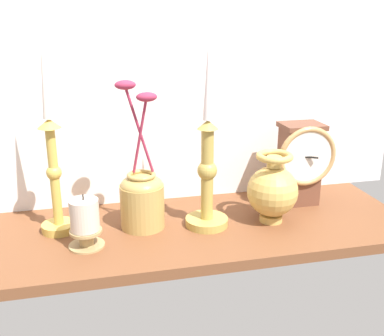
% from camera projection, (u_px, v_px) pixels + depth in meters
% --- Properties ---
extents(ground_plane, '(1.00, 0.36, 0.02)m').
position_uv_depth(ground_plane, '(196.00, 230.00, 1.07)').
color(ground_plane, brown).
extents(back_wall, '(1.20, 0.02, 0.65)m').
position_uv_depth(back_wall, '(179.00, 74.00, 1.13)').
color(back_wall, white).
rests_on(back_wall, ground_plane).
extents(mantel_clock, '(0.15, 0.10, 0.21)m').
position_uv_depth(mantel_clock, '(301.00, 162.00, 1.15)').
color(mantel_clock, brown).
rests_on(mantel_clock, ground_plane).
extents(candlestick_tall_left, '(0.08, 0.08, 0.43)m').
position_uv_depth(candlestick_tall_left, '(53.00, 165.00, 0.99)').
color(candlestick_tall_left, gold).
rests_on(candlestick_tall_left, ground_plane).
extents(candlestick_tall_center, '(0.10, 0.10, 0.43)m').
position_uv_depth(candlestick_tall_center, '(207.00, 172.00, 1.02)').
color(candlestick_tall_center, '#B09545').
rests_on(candlestick_tall_center, ground_plane).
extents(brass_vase_bulbous, '(0.12, 0.12, 0.17)m').
position_uv_depth(brass_vase_bulbous, '(273.00, 190.00, 1.06)').
color(brass_vase_bulbous, tan).
rests_on(brass_vase_bulbous, ground_plane).
extents(brass_vase_jar, '(0.10, 0.10, 0.34)m').
position_uv_depth(brass_vase_jar, '(142.00, 196.00, 1.03)').
color(brass_vase_jar, '#AE8D4B').
rests_on(brass_vase_jar, ground_plane).
extents(pillar_candle_front, '(0.08, 0.08, 0.12)m').
position_uv_depth(pillar_candle_front, '(85.00, 222.00, 0.95)').
color(pillar_candle_front, '#A58857').
rests_on(pillar_candle_front, ground_plane).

